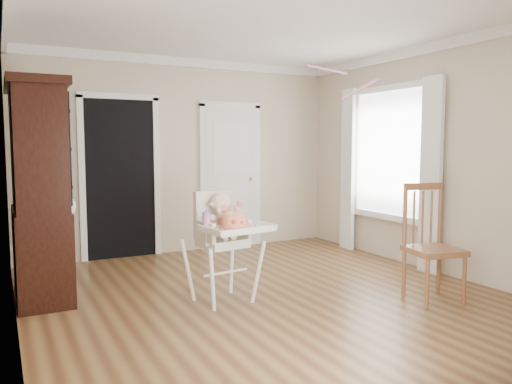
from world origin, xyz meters
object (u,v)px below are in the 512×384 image
dining_chair (432,247)px  high_chair (223,233)px  cake (235,221)px  china_cabinet (40,191)px  sippy_cup (207,219)px

dining_chair → high_chair: bearing=166.8°
dining_chair → cake: bearing=173.3°
cake → dining_chair: (1.80, -0.64, -0.29)m
high_chair → dining_chair: size_ratio=0.96×
cake → china_cabinet: china_cabinet is taller
high_chair → china_cabinet: 1.85m
cake → sippy_cup: bearing=150.2°
high_chair → sippy_cup: 0.29m
sippy_cup → dining_chair: size_ratio=0.16×
sippy_cup → high_chair: bearing=28.8°
cake → china_cabinet: size_ratio=0.14×
cake → sippy_cup: size_ratio=1.56×
cake → sippy_cup: (-0.22, 0.13, 0.01)m
high_chair → dining_chair: dining_chair is taller
china_cabinet → cake: bearing=-38.5°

